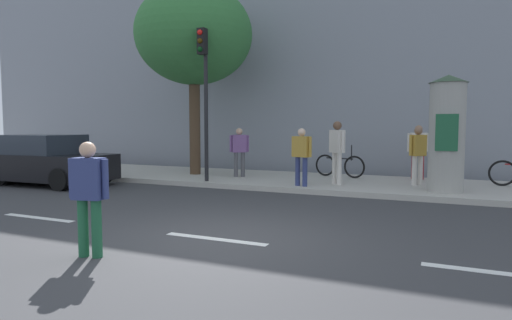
{
  "coord_description": "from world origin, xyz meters",
  "views": [
    {
      "loc": [
        3.38,
        -6.02,
        1.82
      ],
      "look_at": [
        -0.17,
        2.0,
        1.13
      ],
      "focal_mm": 30.56,
      "sensor_mm": 36.0,
      "label": 1
    }
  ],
  "objects_px": {
    "parked_car_dark": "(44,161)",
    "street_tree": "(194,35)",
    "bicycle_upright": "(339,165)",
    "pedestrian_with_backpack": "(337,147)",
    "pedestrian_in_dark_shirt": "(89,190)",
    "traffic_light": "(204,80)",
    "pedestrian_in_red_top": "(239,148)",
    "pedestrian_tallest": "(418,147)",
    "pedestrian_near_pole": "(418,151)",
    "poster_column": "(447,133)",
    "pedestrian_in_light_jacket": "(301,152)"
  },
  "relations": [
    {
      "from": "pedestrian_in_red_top",
      "to": "pedestrian_tallest",
      "type": "bearing_deg",
      "value": 16.56
    },
    {
      "from": "pedestrian_in_light_jacket",
      "to": "parked_car_dark",
      "type": "relative_size",
      "value": 0.37
    },
    {
      "from": "poster_column",
      "to": "bicycle_upright",
      "type": "height_order",
      "value": "poster_column"
    },
    {
      "from": "traffic_light",
      "to": "pedestrian_in_dark_shirt",
      "type": "distance_m",
      "value": 7.46
    },
    {
      "from": "traffic_light",
      "to": "poster_column",
      "type": "height_order",
      "value": "traffic_light"
    },
    {
      "from": "pedestrian_in_dark_shirt",
      "to": "pedestrian_in_light_jacket",
      "type": "height_order",
      "value": "pedestrian_in_light_jacket"
    },
    {
      "from": "traffic_light",
      "to": "parked_car_dark",
      "type": "height_order",
      "value": "traffic_light"
    },
    {
      "from": "traffic_light",
      "to": "pedestrian_near_pole",
      "type": "bearing_deg",
      "value": 16.18
    },
    {
      "from": "pedestrian_in_light_jacket",
      "to": "traffic_light",
      "type": "bearing_deg",
      "value": -175.79
    },
    {
      "from": "street_tree",
      "to": "pedestrian_with_backpack",
      "type": "distance_m",
      "value": 6.34
    },
    {
      "from": "bicycle_upright",
      "to": "pedestrian_in_dark_shirt",
      "type": "bearing_deg",
      "value": -97.52
    },
    {
      "from": "pedestrian_in_light_jacket",
      "to": "pedestrian_in_red_top",
      "type": "height_order",
      "value": "pedestrian_in_light_jacket"
    },
    {
      "from": "traffic_light",
      "to": "pedestrian_tallest",
      "type": "distance_m",
      "value": 6.9
    },
    {
      "from": "traffic_light",
      "to": "pedestrian_in_red_top",
      "type": "distance_m",
      "value": 2.6
    },
    {
      "from": "bicycle_upright",
      "to": "pedestrian_with_backpack",
      "type": "bearing_deg",
      "value": -79.26
    },
    {
      "from": "pedestrian_near_pole",
      "to": "pedestrian_in_red_top",
      "type": "distance_m",
      "value": 5.48
    },
    {
      "from": "street_tree",
      "to": "pedestrian_in_red_top",
      "type": "distance_m",
      "value": 4.19
    },
    {
      "from": "poster_column",
      "to": "pedestrian_tallest",
      "type": "height_order",
      "value": "poster_column"
    },
    {
      "from": "pedestrian_in_dark_shirt",
      "to": "street_tree",
      "type": "bearing_deg",
      "value": 112.74
    },
    {
      "from": "parked_car_dark",
      "to": "street_tree",
      "type": "bearing_deg",
      "value": 43.13
    },
    {
      "from": "traffic_light",
      "to": "pedestrian_in_light_jacket",
      "type": "relative_size",
      "value": 2.81
    },
    {
      "from": "street_tree",
      "to": "pedestrian_in_dark_shirt",
      "type": "relative_size",
      "value": 4.02
    },
    {
      "from": "pedestrian_tallest",
      "to": "street_tree",
      "type": "bearing_deg",
      "value": -168.28
    },
    {
      "from": "pedestrian_in_light_jacket",
      "to": "pedestrian_in_red_top",
      "type": "relative_size",
      "value": 1.0
    },
    {
      "from": "pedestrian_with_backpack",
      "to": "pedestrian_tallest",
      "type": "height_order",
      "value": "pedestrian_with_backpack"
    },
    {
      "from": "pedestrian_tallest",
      "to": "pedestrian_with_backpack",
      "type": "bearing_deg",
      "value": -133.2
    },
    {
      "from": "street_tree",
      "to": "parked_car_dark",
      "type": "xyz_separation_m",
      "value": [
        -3.46,
        -3.24,
        -4.14
      ]
    },
    {
      "from": "pedestrian_in_light_jacket",
      "to": "pedestrian_tallest",
      "type": "relative_size",
      "value": 0.95
    },
    {
      "from": "traffic_light",
      "to": "parked_car_dark",
      "type": "xyz_separation_m",
      "value": [
        -4.81,
        -1.61,
        -2.43
      ]
    },
    {
      "from": "pedestrian_near_pole",
      "to": "parked_car_dark",
      "type": "relative_size",
      "value": 0.38
    },
    {
      "from": "pedestrian_with_backpack",
      "to": "pedestrian_near_pole",
      "type": "distance_m",
      "value": 2.25
    },
    {
      "from": "bicycle_upright",
      "to": "pedestrian_in_red_top",
      "type": "bearing_deg",
      "value": -157.27
    },
    {
      "from": "street_tree",
      "to": "pedestrian_with_backpack",
      "type": "relative_size",
      "value": 3.58
    },
    {
      "from": "poster_column",
      "to": "pedestrian_in_light_jacket",
      "type": "relative_size",
      "value": 1.83
    },
    {
      "from": "poster_column",
      "to": "pedestrian_tallest",
      "type": "distance_m",
      "value": 2.6
    },
    {
      "from": "poster_column",
      "to": "pedestrian_near_pole",
      "type": "bearing_deg",
      "value": 125.81
    },
    {
      "from": "pedestrian_in_dark_shirt",
      "to": "pedestrian_with_backpack",
      "type": "relative_size",
      "value": 0.89
    },
    {
      "from": "pedestrian_with_backpack",
      "to": "parked_car_dark",
      "type": "relative_size",
      "value": 0.42
    },
    {
      "from": "pedestrian_in_red_top",
      "to": "pedestrian_tallest",
      "type": "distance_m",
      "value": 5.64
    },
    {
      "from": "poster_column",
      "to": "pedestrian_near_pole",
      "type": "distance_m",
      "value": 1.36
    },
    {
      "from": "pedestrian_in_red_top",
      "to": "pedestrian_tallest",
      "type": "relative_size",
      "value": 0.94
    },
    {
      "from": "traffic_light",
      "to": "pedestrian_in_dark_shirt",
      "type": "relative_size",
      "value": 2.81
    },
    {
      "from": "pedestrian_near_pole",
      "to": "parked_car_dark",
      "type": "xyz_separation_m",
      "value": [
        -10.7,
        -3.32,
        -0.37
      ]
    },
    {
      "from": "pedestrian_with_backpack",
      "to": "pedestrian_near_pole",
      "type": "xyz_separation_m",
      "value": [
        2.11,
        0.76,
        -0.11
      ]
    },
    {
      "from": "pedestrian_in_dark_shirt",
      "to": "parked_car_dark",
      "type": "distance_m",
      "value": 8.69
    },
    {
      "from": "pedestrian_in_dark_shirt",
      "to": "parked_car_dark",
      "type": "bearing_deg",
      "value": 143.52
    },
    {
      "from": "pedestrian_with_backpack",
      "to": "pedestrian_in_red_top",
      "type": "height_order",
      "value": "pedestrian_with_backpack"
    },
    {
      "from": "pedestrian_in_dark_shirt",
      "to": "parked_car_dark",
      "type": "xyz_separation_m",
      "value": [
        -6.99,
        5.16,
        -0.19
      ]
    },
    {
      "from": "street_tree",
      "to": "pedestrian_with_backpack",
      "type": "xyz_separation_m",
      "value": [
        5.13,
        -0.68,
        -3.66
      ]
    },
    {
      "from": "pedestrian_in_red_top",
      "to": "bicycle_upright",
      "type": "distance_m",
      "value": 3.32
    }
  ]
}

